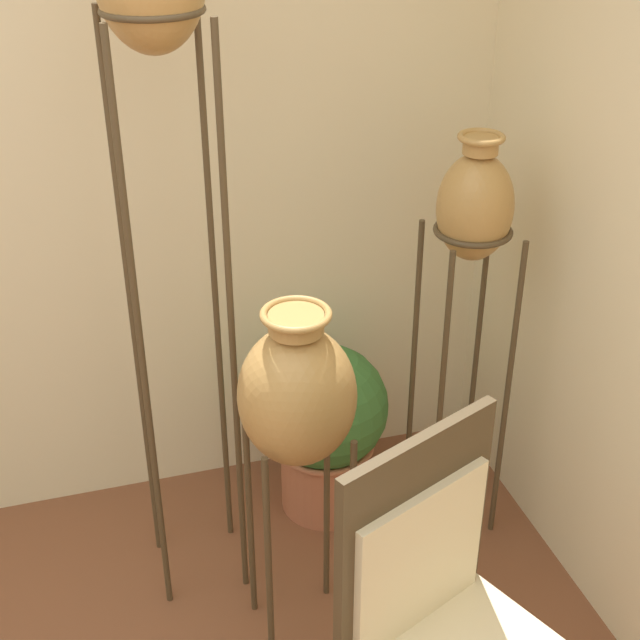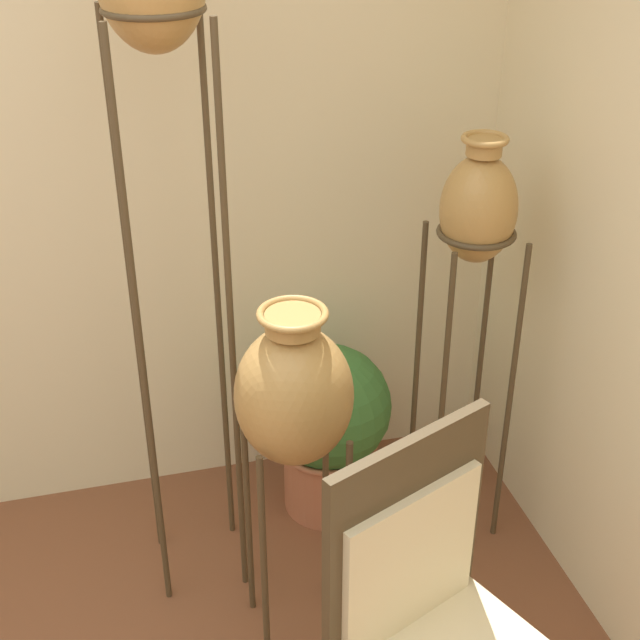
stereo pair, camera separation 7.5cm
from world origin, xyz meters
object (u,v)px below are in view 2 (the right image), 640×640
at_px(vase_stand_short, 294,397).
at_px(chair, 434,621).
at_px(potted_plant, 329,424).
at_px(vase_stand_medium, 477,223).
at_px(vase_stand_tall, 153,0).

height_order(vase_stand_short, chair, vase_stand_short).
bearing_deg(chair, potted_plant, 64.18).
bearing_deg(vase_stand_medium, vase_stand_tall, 179.70).
distance_m(vase_stand_medium, vase_stand_short, 0.83).
distance_m(vase_stand_tall, vase_stand_short, 1.11).
distance_m(vase_stand_short, chair, 0.70).
distance_m(vase_stand_short, potted_plant, 0.83).
height_order(chair, potted_plant, chair).
relative_size(chair, potted_plant, 1.61).
distance_m(chair, potted_plant, 1.19).
bearing_deg(potted_plant, vase_stand_tall, -159.58).
distance_m(vase_stand_tall, potted_plant, 1.64).
distance_m(vase_stand_medium, potted_plant, 0.96).
height_order(vase_stand_tall, vase_stand_medium, vase_stand_tall).
relative_size(vase_stand_tall, chair, 2.09).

